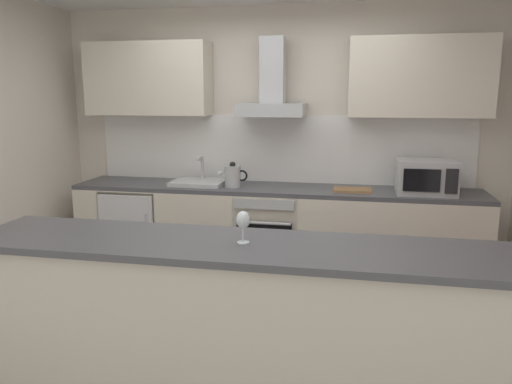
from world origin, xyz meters
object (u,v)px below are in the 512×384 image
at_px(chopping_board, 352,190).
at_px(sink, 199,182).
at_px(range_hood, 272,92).
at_px(oven, 269,232).
at_px(kettle, 233,176).
at_px(wine_glass, 243,221).
at_px(refrigerator, 139,229).
at_px(microwave, 426,177).

bearing_deg(chopping_board, sink, 178.64).
distance_m(sink, range_hood, 1.11).
bearing_deg(range_hood, sink, -170.37).
bearing_deg(oven, kettle, -174.46).
distance_m(wine_glass, chopping_board, 2.05).
relative_size(sink, range_hood, 0.69).
bearing_deg(kettle, range_hood, 25.17).
xyz_separation_m(oven, wine_glass, (0.19, -1.98, 0.63)).
bearing_deg(refrigerator, kettle, -1.78).
height_order(oven, microwave, microwave).
xyz_separation_m(refrigerator, range_hood, (1.34, 0.13, 1.36)).
distance_m(microwave, wine_glass, 2.30).
bearing_deg(range_hood, chopping_board, -11.30).
distance_m(kettle, chopping_board, 1.12).
xyz_separation_m(refrigerator, wine_glass, (1.54, -1.98, 0.67)).
relative_size(oven, kettle, 2.77).
height_order(refrigerator, microwave, microwave).
bearing_deg(kettle, sink, 172.75).
bearing_deg(range_hood, kettle, -154.83).
bearing_deg(chopping_board, oven, 178.23).
relative_size(oven, range_hood, 1.11).
distance_m(microwave, range_hood, 1.59).
bearing_deg(wine_glass, kettle, 105.52).
xyz_separation_m(kettle, chopping_board, (1.11, 0.01, -0.09)).
relative_size(refrigerator, wine_glass, 4.78).
height_order(range_hood, wine_glass, range_hood).
relative_size(kettle, wine_glass, 1.62).
relative_size(refrigerator, sink, 1.70).
distance_m(oven, refrigerator, 1.34).
height_order(oven, kettle, kettle).
bearing_deg(sink, kettle, -7.25).
relative_size(refrigerator, range_hood, 1.18).
distance_m(oven, wine_glass, 2.09).
bearing_deg(wine_glass, oven, 95.58).
relative_size(sink, wine_glass, 2.81).
distance_m(oven, range_hood, 1.33).
bearing_deg(microwave, sink, 178.94).
bearing_deg(chopping_board, microwave, -0.38).
height_order(microwave, wine_glass, microwave).
xyz_separation_m(refrigerator, microwave, (2.74, -0.03, 0.62)).
distance_m(sink, kettle, 0.36).
xyz_separation_m(microwave, sink, (-2.09, 0.04, -0.12)).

